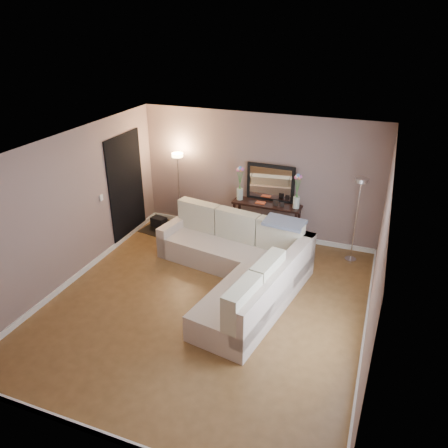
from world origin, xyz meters
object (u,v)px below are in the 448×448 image
(floor_lamp_lit, at_px, (178,176))
(console_table, at_px, (262,220))
(sectional_sofa, at_px, (240,263))
(floor_lamp_unlit, at_px, (358,204))

(floor_lamp_lit, bearing_deg, console_table, -1.33)
(console_table, height_order, floor_lamp_lit, floor_lamp_lit)
(sectional_sofa, bearing_deg, floor_lamp_unlit, 39.72)
(floor_lamp_lit, height_order, floor_lamp_unlit, floor_lamp_lit)
(floor_lamp_unlit, bearing_deg, floor_lamp_lit, 176.96)
(sectional_sofa, height_order, floor_lamp_lit, floor_lamp_lit)
(sectional_sofa, xyz_separation_m, floor_lamp_lit, (-1.97, 1.67, 0.82))
(sectional_sofa, xyz_separation_m, floor_lamp_unlit, (1.77, 1.47, 0.81))
(sectional_sofa, xyz_separation_m, console_table, (-0.07, 1.63, 0.11))
(console_table, xyz_separation_m, floor_lamp_unlit, (1.84, -0.15, 0.70))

